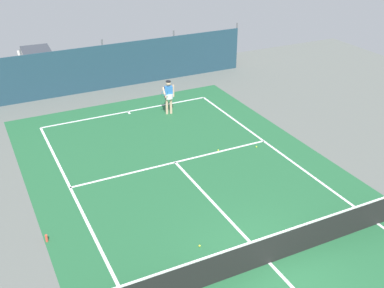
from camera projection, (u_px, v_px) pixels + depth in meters
name	position (u px, v px, depth m)	size (l,w,h in m)	color
ground_plane	(269.00, 263.00, 13.43)	(36.00, 36.00, 0.00)	slate
court_surface	(269.00, 263.00, 13.43)	(11.02, 26.60, 0.01)	#236038
tennis_net	(271.00, 249.00, 13.20)	(10.12, 0.10, 1.10)	black
back_fence	(103.00, 74.00, 25.72)	(16.30, 0.98, 2.70)	#1E3D4C
tennis_player	(169.00, 95.00, 22.26)	(0.78, 0.70, 1.64)	#D8AD8C
tennis_ball_near_player	(256.00, 147.00, 19.62)	(0.07, 0.07, 0.07)	#CCDB33
tennis_ball_midcourt	(218.00, 150.00, 19.35)	(0.07, 0.07, 0.07)	#CCDB33
tennis_ball_by_sideline	(200.00, 246.00, 14.05)	(0.07, 0.07, 0.07)	#CCDB33
parked_car	(38.00, 64.00, 26.85)	(2.18, 4.28, 1.68)	silver
water_bottle	(47.00, 238.00, 14.22)	(0.08, 0.08, 0.24)	#D84C38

